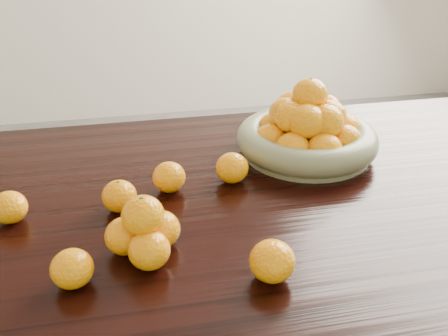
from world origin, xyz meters
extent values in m
cube|color=black|center=(0.00, 0.00, 0.73)|extent=(2.00, 1.00, 0.04)
cube|color=black|center=(0.93, 0.43, 0.35)|extent=(0.08, 0.08, 0.71)
cylinder|color=gray|center=(0.24, 0.17, 0.76)|extent=(0.34, 0.34, 0.02)
torus|color=gray|center=(0.24, 0.17, 0.79)|extent=(0.38, 0.38, 0.07)
ellipsoid|color=#FFA107|center=(0.34, 0.18, 0.81)|extent=(0.09, 0.09, 0.09)
ellipsoid|color=#FFA107|center=(0.30, 0.25, 0.81)|extent=(0.09, 0.09, 0.08)
ellipsoid|color=#FFA107|center=(0.22, 0.27, 0.81)|extent=(0.09, 0.09, 0.08)
ellipsoid|color=#FFA107|center=(0.16, 0.24, 0.81)|extent=(0.09, 0.09, 0.08)
ellipsoid|color=#FFA107|center=(0.13, 0.16, 0.81)|extent=(0.09, 0.09, 0.08)
ellipsoid|color=#FFA107|center=(0.17, 0.09, 0.81)|extent=(0.09, 0.09, 0.08)
ellipsoid|color=#FFA107|center=(0.24, 0.07, 0.81)|extent=(0.09, 0.09, 0.08)
ellipsoid|color=#FFA107|center=(0.32, 0.11, 0.81)|extent=(0.09, 0.09, 0.08)
ellipsoid|color=#FFA107|center=(0.24, 0.17, 0.81)|extent=(0.09, 0.09, 0.08)
ellipsoid|color=#FFA107|center=(0.29, 0.19, 0.87)|extent=(0.08, 0.08, 0.08)
ellipsoid|color=#FFA107|center=(0.26, 0.22, 0.87)|extent=(0.10, 0.10, 0.09)
ellipsoid|color=#FFA107|center=(0.21, 0.23, 0.86)|extent=(0.10, 0.10, 0.09)
ellipsoid|color=#FFA107|center=(0.18, 0.19, 0.86)|extent=(0.09, 0.09, 0.09)
ellipsoid|color=#FFA107|center=(0.18, 0.15, 0.87)|extent=(0.09, 0.09, 0.08)
ellipsoid|color=#FFA107|center=(0.21, 0.12, 0.87)|extent=(0.10, 0.10, 0.09)
ellipsoid|color=#FFA107|center=(0.26, 0.12, 0.86)|extent=(0.09, 0.09, 0.09)
ellipsoid|color=#FFA107|center=(0.29, 0.15, 0.86)|extent=(0.09, 0.09, 0.09)
ellipsoid|color=#FFA107|center=(0.24, 0.18, 0.92)|extent=(0.09, 0.09, 0.09)
ellipsoid|color=#FFA107|center=(-0.21, -0.23, 0.79)|extent=(0.08, 0.08, 0.07)
ellipsoid|color=#FFA107|center=(-0.19, -0.17, 0.79)|extent=(0.08, 0.08, 0.07)
ellipsoid|color=#FFA107|center=(-0.25, -0.18, 0.79)|extent=(0.08, 0.08, 0.07)
ellipsoid|color=#FFA107|center=(-0.22, -0.19, 0.84)|extent=(0.08, 0.08, 0.08)
ellipsoid|color=#FFA107|center=(-0.26, -0.02, 0.79)|extent=(0.08, 0.08, 0.07)
ellipsoid|color=#FFA107|center=(-0.35, -0.25, 0.79)|extent=(0.08, 0.08, 0.07)
ellipsoid|color=#FFA107|center=(0.00, -0.31, 0.79)|extent=(0.08, 0.08, 0.08)
ellipsoid|color=#FFA107|center=(-0.49, -0.02, 0.78)|extent=(0.07, 0.07, 0.07)
ellipsoid|color=#FFA107|center=(-0.15, 0.04, 0.79)|extent=(0.08, 0.08, 0.07)
ellipsoid|color=#FFA107|center=(0.01, 0.06, 0.79)|extent=(0.08, 0.08, 0.07)
camera|label=1|loc=(-0.23, -0.98, 1.34)|focal=40.00mm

